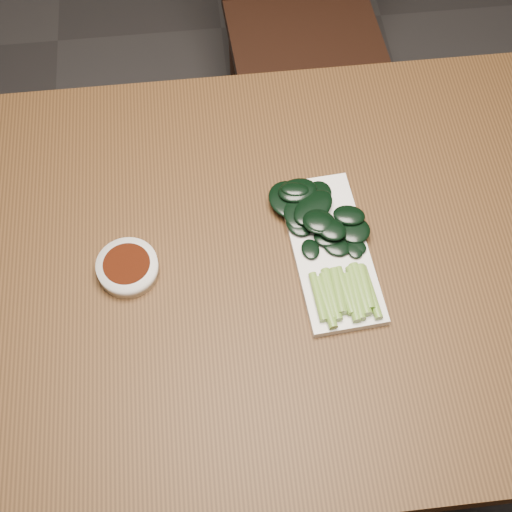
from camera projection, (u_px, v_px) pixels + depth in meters
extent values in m
plane|color=#2E2C2C|center=(266.00, 404.00, 1.79)|extent=(6.00, 6.00, 0.00)
cube|color=#442A13|center=(272.00, 266.00, 1.15)|extent=(1.40, 0.80, 0.04)
cube|color=black|center=(305.00, 41.00, 1.82)|extent=(0.40, 0.40, 0.04)
cylinder|color=black|center=(253.00, 153.00, 1.92)|extent=(0.04, 0.04, 0.41)
cylinder|color=black|center=(369.00, 138.00, 1.95)|extent=(0.04, 0.04, 0.41)
cylinder|color=black|center=(236.00, 66.00, 2.08)|extent=(0.04, 0.04, 0.41)
cylinder|color=black|center=(343.00, 53.00, 2.10)|extent=(0.04, 0.04, 0.41)
cylinder|color=white|center=(128.00, 268.00, 1.11)|extent=(0.10, 0.10, 0.03)
cylinder|color=#381105|center=(127.00, 264.00, 1.10)|extent=(0.07, 0.07, 0.00)
cube|color=white|center=(330.00, 251.00, 1.14)|extent=(0.14, 0.29, 0.01)
cylinder|color=olive|center=(318.00, 297.00, 1.08)|extent=(0.02, 0.08, 0.01)
cylinder|color=olive|center=(326.00, 303.00, 1.08)|extent=(0.03, 0.09, 0.01)
cylinder|color=olive|center=(328.00, 296.00, 1.08)|extent=(0.02, 0.08, 0.01)
cylinder|color=olive|center=(332.00, 294.00, 1.08)|extent=(0.02, 0.09, 0.01)
cylinder|color=olive|center=(338.00, 291.00, 1.08)|extent=(0.02, 0.08, 0.02)
cylinder|color=olive|center=(345.00, 291.00, 1.09)|extent=(0.02, 0.08, 0.01)
cylinder|color=olive|center=(352.00, 297.00, 1.08)|extent=(0.02, 0.08, 0.01)
cylinder|color=olive|center=(356.00, 293.00, 1.08)|extent=(0.02, 0.09, 0.01)
cylinder|color=olive|center=(360.00, 289.00, 1.09)|extent=(0.02, 0.09, 0.02)
cylinder|color=olive|center=(365.00, 287.00, 1.09)|extent=(0.02, 0.08, 0.02)
cylinder|color=olive|center=(371.00, 292.00, 1.09)|extent=(0.02, 0.09, 0.01)
ellipsoid|color=black|center=(295.00, 189.00, 1.16)|extent=(0.05, 0.04, 0.01)
ellipsoid|color=black|center=(298.00, 190.00, 1.17)|extent=(0.07, 0.06, 0.01)
ellipsoid|color=black|center=(290.00, 200.00, 1.17)|extent=(0.10, 0.10, 0.01)
ellipsoid|color=black|center=(328.00, 236.00, 1.13)|extent=(0.05, 0.04, 0.01)
ellipsoid|color=black|center=(331.00, 229.00, 1.13)|extent=(0.06, 0.06, 0.01)
ellipsoid|color=black|center=(299.00, 210.00, 1.16)|extent=(0.07, 0.09, 0.01)
ellipsoid|color=black|center=(303.00, 199.00, 1.17)|extent=(0.05, 0.04, 0.01)
ellipsoid|color=black|center=(319.00, 222.00, 1.13)|extent=(0.07, 0.06, 0.01)
ellipsoid|color=black|center=(355.00, 230.00, 1.14)|extent=(0.07, 0.07, 0.01)
ellipsoid|color=black|center=(299.00, 225.00, 1.14)|extent=(0.06, 0.06, 0.01)
ellipsoid|color=black|center=(319.00, 193.00, 1.18)|extent=(0.06, 0.06, 0.01)
ellipsoid|color=black|center=(349.00, 215.00, 1.14)|extent=(0.06, 0.05, 0.01)
ellipsoid|color=black|center=(313.00, 207.00, 1.15)|extent=(0.09, 0.09, 0.01)
ellipsoid|color=black|center=(319.00, 222.00, 1.13)|extent=(0.06, 0.06, 0.01)
ellipsoid|color=black|center=(310.00, 249.00, 1.12)|extent=(0.03, 0.04, 0.01)
ellipsoid|color=black|center=(355.00, 249.00, 1.12)|extent=(0.03, 0.04, 0.01)
ellipsoid|color=black|center=(336.00, 246.00, 1.13)|extent=(0.06, 0.05, 0.01)
ellipsoid|color=black|center=(357.00, 246.00, 1.13)|extent=(0.04, 0.04, 0.01)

